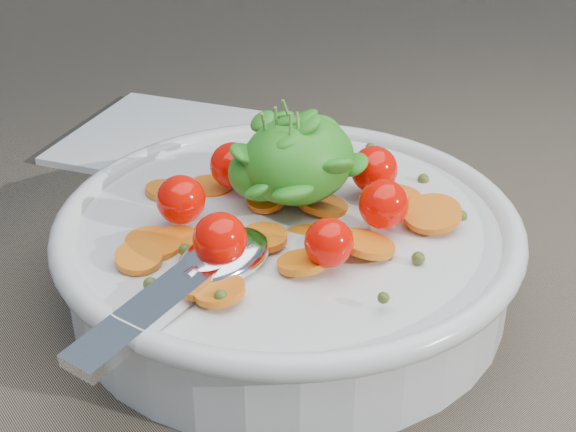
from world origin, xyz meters
TOP-DOWN VIEW (x-y plane):
  - ground at (0.00, 0.00)m, footprint 6.00×6.00m
  - bowl at (0.02, -0.02)m, footprint 0.33×0.31m
  - napkin at (0.06, 0.26)m, footprint 0.23×0.22m

SIDE VIEW (x-z plane):
  - ground at x=0.00m, z-range 0.00..0.00m
  - napkin at x=0.06m, z-range 0.00..0.01m
  - bowl at x=0.02m, z-range -0.03..0.10m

